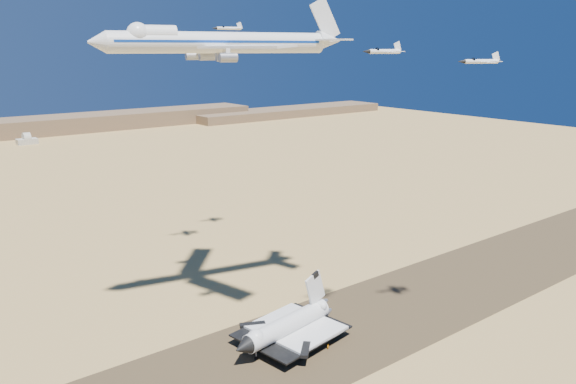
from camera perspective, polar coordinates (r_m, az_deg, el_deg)
ground at (r=181.96m, az=-1.26°, el=-16.39°), size 1200.00×1200.00×0.00m
runway at (r=181.95m, az=-1.26°, el=-16.38°), size 600.00×50.00×0.06m
ridgeline at (r=677.67m, az=-23.97°, el=5.90°), size 960.00×90.00×18.00m
shuttle at (r=186.51m, az=-0.12°, el=-13.59°), size 42.45×30.44×20.87m
carrier_747 at (r=183.44m, az=-7.56°, el=14.84°), size 83.31×62.86×20.71m
crew_a at (r=185.66m, az=4.05°, el=-15.44°), size 0.53×0.66×1.57m
crew_b at (r=186.37m, az=4.11°, el=-15.32°), size 0.65×0.85×1.55m
crew_c at (r=187.74m, az=3.20°, el=-15.07°), size 0.92×1.01×1.56m
chase_jet_a at (r=166.21m, az=9.70°, el=13.91°), size 14.05×7.70×3.50m
chase_jet_b at (r=177.30m, az=18.97°, el=12.45°), size 13.48×7.99×3.47m
chase_jet_c at (r=239.46m, az=-9.54°, el=14.87°), size 15.17×8.78×3.86m
chase_jet_d at (r=258.99m, az=-6.07°, el=16.22°), size 13.83×7.99×3.51m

